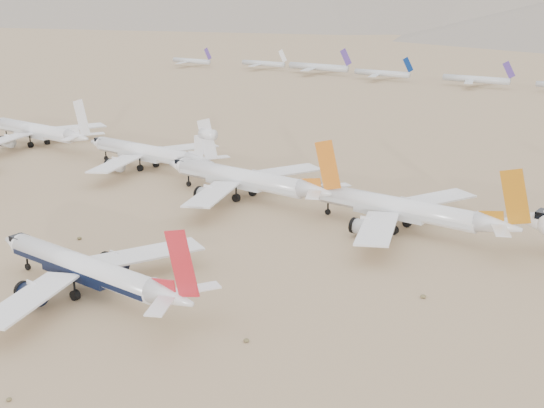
{
  "coord_description": "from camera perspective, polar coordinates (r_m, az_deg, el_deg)",
  "views": [
    {
      "loc": [
        80.74,
        -66.2,
        47.43
      ],
      "look_at": [
        -0.22,
        39.99,
        7.0
      ],
      "focal_mm": 45.0,
      "sensor_mm": 36.0,
      "label": 1
    }
  ],
  "objects": [
    {
      "name": "row2_white_trijet",
      "position": [
        198.45,
        -10.14,
        4.24
      ],
      "size": [
        48.93,
        47.81,
        17.34
      ],
      "color": "white",
      "rests_on": "ground"
    },
    {
      "name": "ground",
      "position": [
        114.68,
        -12.23,
        -8.0
      ],
      "size": [
        7000.0,
        7000.0,
        0.0
      ],
      "primitive_type": "plane",
      "color": "#917254",
      "rests_on": "ground"
    },
    {
      "name": "main_airliner",
      "position": [
        116.62,
        -14.99,
        -5.39
      ],
      "size": [
        45.87,
        44.8,
        16.19
      ],
      "color": "white",
      "rests_on": "ground"
    },
    {
      "name": "row2_white_twin",
      "position": [
        240.21,
        -18.93,
        5.77
      ],
      "size": [
        49.92,
        48.85,
        17.84
      ],
      "color": "white",
      "rests_on": "ground"
    },
    {
      "name": "row2_gold_tail",
      "position": [
        145.91,
        11.01,
        -0.46
      ],
      "size": [
        48.3,
        47.24,
        17.2
      ],
      "color": "white",
      "rests_on": "ground"
    },
    {
      "name": "row2_orange_tail",
      "position": [
        166.38,
        -2.15,
        2.06
      ],
      "size": [
        50.04,
        48.95,
        17.85
      ],
      "color": "white",
      "rests_on": "ground"
    }
  ]
}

